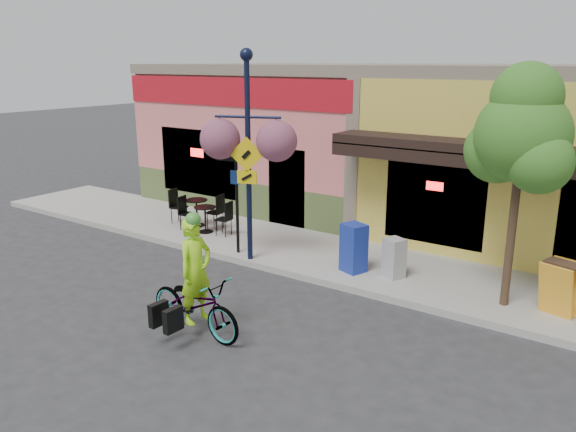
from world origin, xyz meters
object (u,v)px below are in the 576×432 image
at_px(bicycle, 195,304).
at_px(newspaper_box_blue, 354,248).
at_px(lamp_post, 248,158).
at_px(cyclist_rider, 196,284).
at_px(one_way_sign, 237,201).
at_px(street_tree, 517,188).
at_px(building, 447,142).
at_px(newspaper_box_grey, 394,258).

bearing_deg(bicycle, newspaper_box_blue, -11.60).
bearing_deg(lamp_post, bicycle, -87.82).
xyz_separation_m(cyclist_rider, newspaper_box_blue, (0.97, 3.87, -0.24)).
distance_m(cyclist_rider, one_way_sign, 3.93).
xyz_separation_m(one_way_sign, street_tree, (6.05, 0.55, 0.99)).
bearing_deg(building, street_tree, -60.84).
relative_size(bicycle, newspaper_box_grey, 2.39).
xyz_separation_m(building, newspaper_box_blue, (0.23, -6.20, -1.57)).
bearing_deg(one_way_sign, bicycle, -72.48).
relative_size(one_way_sign, newspaper_box_grey, 2.98).
relative_size(building, street_tree, 4.03).
bearing_deg(cyclist_rider, street_tree, -43.26).
bearing_deg(cyclist_rider, one_way_sign, 32.35).
bearing_deg(street_tree, bicycle, -136.77).
height_order(one_way_sign, street_tree, street_tree).
xyz_separation_m(newspaper_box_blue, street_tree, (3.18, 0.08, 1.72)).
relative_size(building, cyclist_rider, 9.88).
bearing_deg(newspaper_box_grey, street_tree, 22.30).
bearing_deg(newspaper_box_blue, cyclist_rider, -83.21).
distance_m(one_way_sign, street_tree, 6.16).
bearing_deg(newspaper_box_blue, one_way_sign, -149.98).
distance_m(building, one_way_sign, 7.21).
xyz_separation_m(bicycle, street_tree, (4.20, 3.95, 1.87)).
height_order(one_way_sign, newspaper_box_blue, one_way_sign).
height_order(cyclist_rider, newspaper_box_grey, cyclist_rider).
relative_size(building, newspaper_box_blue, 17.03).
relative_size(bicycle, street_tree, 0.45).
bearing_deg(street_tree, newspaper_box_grey, 177.60).
distance_m(one_way_sign, newspaper_box_blue, 3.00).
bearing_deg(cyclist_rider, bicycle, 93.16).
distance_m(newspaper_box_blue, newspaper_box_grey, 0.90).
bearing_deg(lamp_post, newspaper_box_blue, -4.87).
xyz_separation_m(building, lamp_post, (-2.12, -6.85, 0.26)).
relative_size(bicycle, cyclist_rider, 1.11).
bearing_deg(lamp_post, one_way_sign, 139.50).
height_order(one_way_sign, newspaper_box_grey, one_way_sign).
bearing_deg(newspaper_box_blue, building, 112.98).
height_order(newspaper_box_grey, street_tree, street_tree).
height_order(bicycle, street_tree, street_tree).
height_order(cyclist_rider, newspaper_box_blue, cyclist_rider).
bearing_deg(street_tree, one_way_sign, -174.85).
bearing_deg(one_way_sign, street_tree, -5.87).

